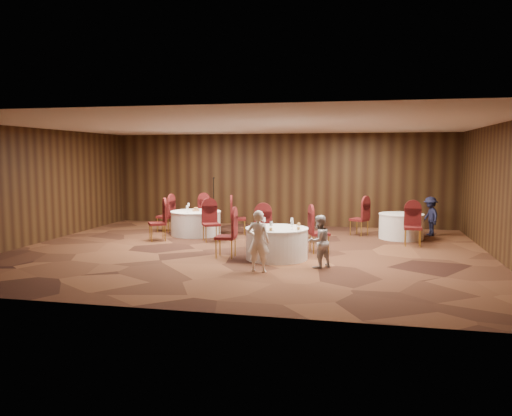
% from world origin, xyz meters
% --- Properties ---
extents(ground, '(12.00, 12.00, 0.00)m').
position_xyz_m(ground, '(0.00, 0.00, 0.00)').
color(ground, black).
rests_on(ground, ground).
extents(room_shell, '(12.00, 12.00, 12.00)m').
position_xyz_m(room_shell, '(0.00, 0.00, 1.96)').
color(room_shell, silver).
rests_on(room_shell, ground).
extents(table_main, '(1.49, 1.49, 0.74)m').
position_xyz_m(table_main, '(0.90, -0.73, 0.38)').
color(table_main, silver).
rests_on(table_main, ground).
extents(table_left, '(1.54, 1.54, 0.74)m').
position_xyz_m(table_left, '(-2.14, 2.26, 0.38)').
color(table_left, silver).
rests_on(table_left, ground).
extents(table_right, '(1.30, 1.30, 0.74)m').
position_xyz_m(table_right, '(4.00, 2.88, 0.38)').
color(table_right, silver).
rests_on(table_right, ground).
extents(chairs_main, '(2.75, 1.93, 1.00)m').
position_xyz_m(chairs_main, '(0.61, -0.03, 0.50)').
color(chairs_main, '#400C0F').
rests_on(chairs_main, ground).
extents(chairs_left, '(3.03, 3.16, 1.00)m').
position_xyz_m(chairs_left, '(-2.12, 2.25, 0.50)').
color(chairs_left, '#400C0F').
rests_on(chairs_left, ground).
extents(chairs_right, '(2.06, 2.14, 1.00)m').
position_xyz_m(chairs_right, '(3.50, 2.50, 0.50)').
color(chairs_right, '#400C0F').
rests_on(chairs_right, ground).
extents(tabletop_main, '(1.08, 1.14, 0.22)m').
position_xyz_m(tabletop_main, '(1.04, -0.84, 0.84)').
color(tabletop_main, silver).
rests_on(tabletop_main, table_main).
extents(tabletop_left, '(0.84, 0.85, 0.22)m').
position_xyz_m(tabletop_left, '(-2.15, 2.26, 0.82)').
color(tabletop_left, silver).
rests_on(tabletop_left, table_left).
extents(tabletop_right, '(0.08, 0.08, 0.22)m').
position_xyz_m(tabletop_right, '(4.19, 2.63, 0.90)').
color(tabletop_right, silver).
rests_on(tabletop_right, table_right).
extents(mic_stand, '(0.24, 0.24, 1.71)m').
position_xyz_m(mic_stand, '(-2.05, 3.86, 0.51)').
color(mic_stand, black).
rests_on(mic_stand, ground).
extents(woman_a, '(0.50, 0.34, 1.31)m').
position_xyz_m(woman_a, '(0.76, -2.15, 0.65)').
color(woman_a, white).
rests_on(woman_a, ground).
extents(woman_b, '(0.70, 0.71, 1.16)m').
position_xyz_m(woman_b, '(1.97, -1.48, 0.58)').
color(woman_b, '#B5B5BA').
rests_on(woman_b, ground).
extents(man_c, '(0.67, 0.87, 1.19)m').
position_xyz_m(man_c, '(4.91, 3.67, 0.60)').
color(man_c, black).
rests_on(man_c, ground).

